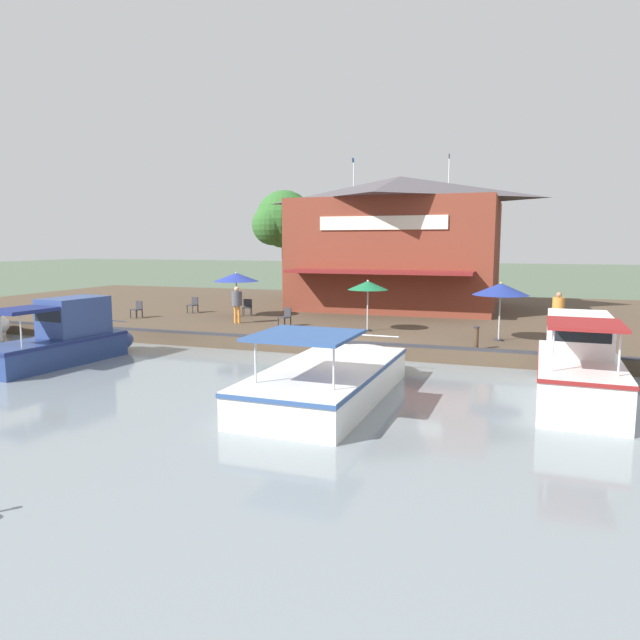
% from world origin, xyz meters
% --- Properties ---
extents(ground_plane, '(220.00, 220.00, 0.00)m').
position_xyz_m(ground_plane, '(0.00, 0.00, 0.00)').
color(ground_plane, '#4C5B47').
extents(quay_deck, '(22.00, 56.00, 0.60)m').
position_xyz_m(quay_deck, '(-11.00, 0.00, 0.30)').
color(quay_deck, '#4C3D2D').
rests_on(quay_deck, ground).
extents(quay_edge_fender, '(0.20, 50.40, 0.10)m').
position_xyz_m(quay_edge_fender, '(-0.10, 0.00, 0.65)').
color(quay_edge_fender, '#2D2D33').
rests_on(quay_edge_fender, quay_deck).
extents(waterfront_restaurant, '(10.80, 11.61, 8.71)m').
position_xyz_m(waterfront_restaurant, '(-13.01, -0.41, 4.43)').
color(waterfront_restaurant, brown).
rests_on(waterfront_restaurant, quay_deck).
extents(patio_umbrella_near_quay_edge, '(1.71, 1.71, 2.18)m').
position_xyz_m(patio_umbrella_near_quay_edge, '(-3.27, 0.26, 2.55)').
color(patio_umbrella_near_quay_edge, '#B7B7B7').
rests_on(patio_umbrella_near_quay_edge, quay_deck).
extents(patio_umbrella_far_corner, '(2.11, 2.11, 2.26)m').
position_xyz_m(patio_umbrella_far_corner, '(-2.56, 5.65, 2.59)').
color(patio_umbrella_far_corner, '#B7B7B7').
rests_on(patio_umbrella_far_corner, quay_deck).
extents(patio_umbrella_back_row, '(2.29, 2.29, 2.27)m').
position_xyz_m(patio_umbrella_back_row, '(-5.85, -7.31, 2.61)').
color(patio_umbrella_back_row, '#B7B7B7').
rests_on(patio_umbrella_back_row, quay_deck).
extents(cafe_chair_beside_entrance, '(0.53, 0.53, 0.85)m').
position_xyz_m(cafe_chair_beside_entrance, '(-6.42, -10.22, 1.08)').
color(cafe_chair_beside_entrance, '#2D2D33').
rests_on(cafe_chair_beside_entrance, quay_deck).
extents(cafe_chair_under_first_umbrella, '(0.52, 0.52, 0.85)m').
position_xyz_m(cafe_chair_under_first_umbrella, '(-3.65, -11.75, 1.08)').
color(cafe_chair_under_first_umbrella, '#2D2D33').
rests_on(cafe_chair_under_first_umbrella, quay_deck).
extents(cafe_chair_mid_patio, '(0.54, 0.54, 0.85)m').
position_xyz_m(cafe_chair_mid_patio, '(-6.29, -6.93, 1.08)').
color(cafe_chair_mid_patio, '#2D2D33').
rests_on(cafe_chair_mid_patio, quay_deck).
extents(cafe_chair_facing_river, '(0.58, 0.58, 0.85)m').
position_xyz_m(cafe_chair_facing_river, '(-3.35, -3.56, 1.08)').
color(cafe_chair_facing_river, '#2D2D33').
rests_on(cafe_chair_facing_river, quay_deck).
extents(person_mid_patio, '(0.48, 0.48, 1.70)m').
position_xyz_m(person_mid_patio, '(-5.54, 7.91, 1.67)').
color(person_mid_patio, '#B23338').
rests_on(person_mid_patio, quay_deck).
extents(person_near_entrance, '(0.49, 0.49, 1.73)m').
position_xyz_m(person_near_entrance, '(-3.57, -6.11, 1.69)').
color(person_near_entrance, orange).
rests_on(person_near_entrance, quay_deck).
extents(motorboat_fourth_along, '(8.16, 3.03, 2.06)m').
position_xyz_m(motorboat_fourth_along, '(4.99, 1.47, 0.60)').
color(motorboat_fourth_along, white).
rests_on(motorboat_fourth_along, river_water).
extents(motorboat_second_along, '(6.18, 2.42, 2.30)m').
position_xyz_m(motorboat_second_along, '(3.99, -8.95, 0.90)').
color(motorboat_second_along, navy).
rests_on(motorboat_second_along, river_water).
extents(motorboat_nearest_quay, '(6.49, 2.25, 2.34)m').
position_xyz_m(motorboat_nearest_quay, '(3.18, 7.92, 0.95)').
color(motorboat_nearest_quay, white).
rests_on(motorboat_nearest_quay, river_water).
extents(mooring_post, '(0.22, 0.22, 0.82)m').
position_xyz_m(mooring_post, '(-0.35, 4.95, 1.02)').
color(mooring_post, '#473323').
rests_on(mooring_post, quay_deck).
extents(tree_behind_restaurant, '(4.18, 3.98, 7.36)m').
position_xyz_m(tree_behind_restaurant, '(-16.69, -9.38, 5.84)').
color(tree_behind_restaurant, brown).
rests_on(tree_behind_restaurant, quay_deck).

